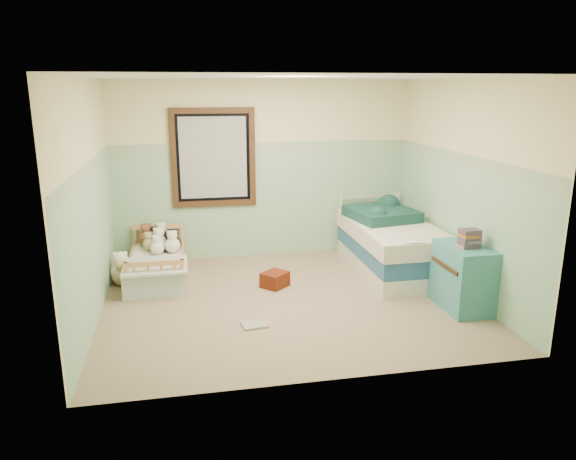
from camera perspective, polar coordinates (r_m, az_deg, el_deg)
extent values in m
cube|color=gray|center=(6.33, -0.02, -7.50)|extent=(4.20, 3.60, 0.02)
cube|color=silver|center=(5.85, -0.02, 15.97)|extent=(4.20, 3.60, 0.02)
cube|color=beige|center=(7.71, -2.62, 6.31)|extent=(4.20, 0.04, 2.50)
cube|color=beige|center=(4.26, 4.68, -0.87)|extent=(4.20, 0.04, 2.50)
cube|color=beige|center=(5.93, -20.36, 2.77)|extent=(0.04, 3.60, 2.50)
cube|color=beige|center=(6.69, 17.98, 4.26)|extent=(0.04, 3.60, 2.50)
cube|color=#80B08B|center=(7.79, -2.56, 2.66)|extent=(4.20, 0.01, 1.50)
cube|color=#46734F|center=(7.65, -2.64, 8.70)|extent=(4.20, 0.01, 0.15)
cube|color=#321D10|center=(7.57, -7.89, 7.56)|extent=(1.16, 0.06, 1.36)
cube|color=#BABAB5|center=(7.58, -7.89, 7.57)|extent=(0.92, 0.01, 1.12)
cube|color=#BC7646|center=(7.18, -13.58, -4.31)|extent=(0.69, 1.39, 0.18)
cube|color=white|center=(7.13, -13.66, -3.17)|extent=(0.64, 1.33, 0.12)
cube|color=#82A1DC|center=(6.70, -13.83, -3.70)|extent=(0.75, 0.69, 0.03)
sphere|color=brown|center=(7.57, -14.73, -0.86)|extent=(0.22, 0.22, 0.22)
sphere|color=silver|center=(7.56, -13.22, -0.78)|extent=(0.22, 0.22, 0.22)
sphere|color=tan|center=(7.37, -14.42, -1.46)|extent=(0.17, 0.17, 0.17)
sphere|color=black|center=(7.35, -12.64, -1.37)|extent=(0.17, 0.17, 0.17)
sphere|color=white|center=(7.14, -17.20, -4.26)|extent=(0.28, 0.28, 0.28)
sphere|color=tan|center=(7.04, -17.12, -4.75)|extent=(0.22, 0.22, 0.22)
cube|color=silver|center=(7.36, 10.82, -3.50)|extent=(0.94, 1.88, 0.22)
cube|color=navy|center=(7.29, 10.90, -1.86)|extent=(0.94, 1.88, 0.22)
cube|color=beige|center=(7.24, 10.99, -0.19)|extent=(0.98, 1.91, 0.22)
cube|color=#173C37|center=(7.44, 9.84, 1.72)|extent=(0.93, 0.97, 0.14)
cube|color=teal|center=(6.30, 18.02, -4.76)|extent=(0.45, 0.72, 0.72)
cube|color=#582B2E|center=(6.12, 18.62, -0.84)|extent=(0.21, 0.16, 0.20)
cube|color=#942909|center=(6.70, -1.40, -5.25)|extent=(0.39, 0.39, 0.18)
cube|color=gold|center=(5.69, -3.56, -9.98)|extent=(0.28, 0.23, 0.02)
sphere|color=black|center=(7.53, -13.74, -0.98)|extent=(0.19, 0.19, 0.19)
sphere|color=white|center=(7.31, -13.44, -1.34)|extent=(0.22, 0.22, 0.22)
sphere|color=black|center=(7.24, -11.98, -1.43)|extent=(0.21, 0.21, 0.21)
sphere|color=black|center=(7.50, -13.90, -1.21)|extent=(0.15, 0.15, 0.15)
sphere|color=white|center=(7.17, -13.64, -1.84)|extent=(0.18, 0.18, 0.18)
sphere|color=white|center=(7.19, -12.09, -1.58)|extent=(0.20, 0.20, 0.20)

